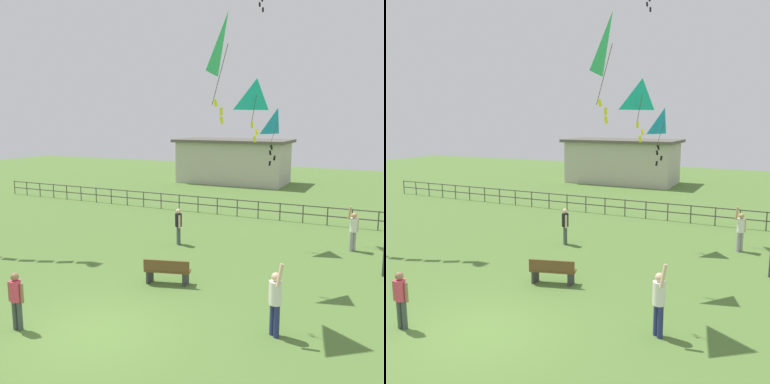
{
  "view_description": "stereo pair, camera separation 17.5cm",
  "coord_description": "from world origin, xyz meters",
  "views": [
    {
      "loc": [
        6.45,
        -8.07,
        5.34
      ],
      "look_at": [
        0.01,
        5.66,
        2.74
      ],
      "focal_mm": 40.07,
      "sensor_mm": 36.0,
      "label": 1
    },
    {
      "loc": [
        6.61,
        -8.0,
        5.34
      ],
      "look_at": [
        0.01,
        5.66,
        2.74
      ],
      "focal_mm": 40.07,
      "sensor_mm": 36.0,
      "label": 2
    }
  ],
  "objects": [
    {
      "name": "pavilion_building",
      "position": [
        -5.66,
        26.0,
        1.85
      ],
      "size": [
        9.39,
        4.9,
        3.65
      ],
      "color": "#B7B2A3",
      "rests_on": "ground_plane"
    },
    {
      "name": "kite_2",
      "position": [
        2.56,
        4.9,
        6.01
      ],
      "size": [
        0.83,
        0.92,
        1.94
      ],
      "color": "#19B2B2"
    },
    {
      "name": "kite_0",
      "position": [
        2.15,
        9.21,
        5.14
      ],
      "size": [
        0.76,
        0.97,
        2.32
      ],
      "color": "#198CD1"
    },
    {
      "name": "ground_plane",
      "position": [
        0.0,
        0.0,
        0.0
      ],
      "size": [
        80.0,
        80.0,
        0.0
      ],
      "primitive_type": "plane",
      "color": "#517533"
    },
    {
      "name": "waterfront_railing",
      "position": [
        -0.41,
        14.0,
        0.62
      ],
      "size": [
        36.03,
        0.06,
        0.95
      ],
      "color": "#4C4742",
      "rests_on": "ground_plane"
    },
    {
      "name": "person_5",
      "position": [
        5.23,
        9.99,
        0.94
      ],
      "size": [
        0.44,
        0.39,
        1.87
      ],
      "color": "#99999E",
      "rests_on": "ground_plane"
    },
    {
      "name": "person_7",
      "position": [
        -1.93,
        -0.7,
        0.88
      ],
      "size": [
        0.46,
        0.28,
        1.53
      ],
      "color": "#3F4C47",
      "rests_on": "ground_plane"
    },
    {
      "name": "park_bench",
      "position": [
        0.08,
        3.6,
        0.46
      ],
      "size": [
        1.56,
        0.8,
        0.85
      ],
      "color": "brown",
      "rests_on": "ground_plane"
    },
    {
      "name": "person_2",
      "position": [
        4.1,
        1.76,
        0.98
      ],
      "size": [
        0.44,
        0.45,
        1.94
      ],
      "color": "navy",
      "rests_on": "ground_plane"
    },
    {
      "name": "person_4",
      "position": [
        -1.63,
        7.79,
        0.9
      ],
      "size": [
        0.33,
        0.39,
        1.57
      ],
      "color": "#3F4C47",
      "rests_on": "ground_plane"
    },
    {
      "name": "kite_3",
      "position": [
        2.44,
        2.63,
        7.19
      ],
      "size": [
        0.73,
        1.22,
        2.8
      ],
      "color": "#1EB759"
    }
  ]
}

